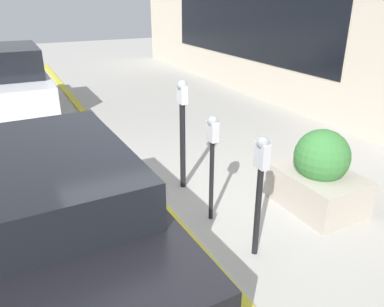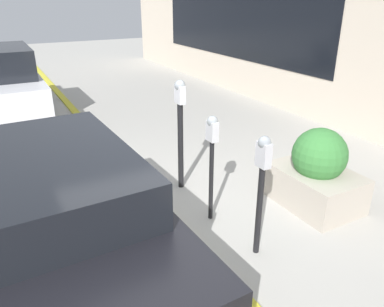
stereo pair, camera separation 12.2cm
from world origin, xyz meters
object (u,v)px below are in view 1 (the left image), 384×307
Objects in this scene: parking_meter_middle at (182,121)px; parked_car_middle at (29,213)px; parking_meter_nearest at (260,177)px; parking_meter_second at (212,148)px; parked_car_rear at (4,83)px; planter_box at (319,176)px.

parked_car_middle is (-1.06, 2.07, -0.27)m from parking_meter_middle.
parking_meter_nearest reaches higher than parking_meter_second.
parking_meter_middle is at bearing -3.56° from parking_meter_second.
parking_meter_middle is at bearing -155.99° from parked_car_rear.
parking_meter_middle is 0.41× the size of parked_car_rear.
parked_car_rear reaches higher than planter_box.
parked_car_rear reaches higher than parking_meter_second.
parking_meter_middle is 1.41× the size of planter_box.
planter_box is at bearing -150.21° from parked_car_rear.
planter_box is 0.29× the size of parked_car_rear.
parking_meter_second reaches higher than planter_box.
parking_meter_middle is (1.72, 0.03, 0.08)m from parking_meter_nearest.
parking_meter_second is 0.92m from parking_meter_middle.
parked_car_rear is at bearing 19.68° from parking_meter_second.
parking_meter_nearest is 0.35× the size of parked_car_rear.
parking_meter_nearest is 1.44m from planter_box.
parked_car_middle is at bearing -179.74° from parked_car_rear.
parked_car_middle is (0.66, 2.10, -0.18)m from parking_meter_nearest.
parking_meter_middle is at bearing 45.85° from planter_box.
parking_meter_nearest is at bearing 109.01° from planter_box.
parking_meter_second is at bearing 75.15° from planter_box.
parking_meter_second is (0.81, 0.09, 0.04)m from parking_meter_nearest.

